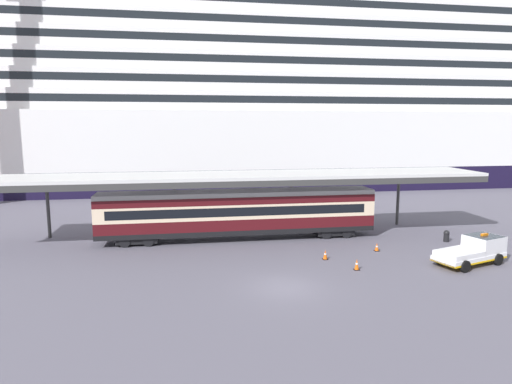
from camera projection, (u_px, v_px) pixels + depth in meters
The scene contains 9 objects.
ground_plane at pixel (285, 288), 25.89m from camera, with size 400.00×400.00×0.00m, color #5B5867.
cruise_ship at pixel (258, 101), 70.07m from camera, with size 160.05×22.88×38.95m.
platform_canopy at pixel (237, 177), 36.48m from camera, with size 42.01×5.86×5.46m.
train_carriage at pixel (238, 212), 36.54m from camera, with size 22.74×2.81×4.11m.
service_truck at pixel (475, 250), 30.26m from camera, with size 5.57×3.51×2.02m.
traffic_cone_near at pixel (377, 247), 33.37m from camera, with size 0.36×0.36×0.62m.
traffic_cone_mid at pixel (325, 255), 31.26m from camera, with size 0.36×0.36×0.71m.
traffic_cone_far at pixel (357, 264), 29.00m from camera, with size 0.36×0.36×0.75m.
quay_bollard at pixel (446, 236), 36.02m from camera, with size 0.48×0.48×0.96m.
Camera 1 is at (-5.66, -24.15, 9.47)m, focal length 30.86 mm.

